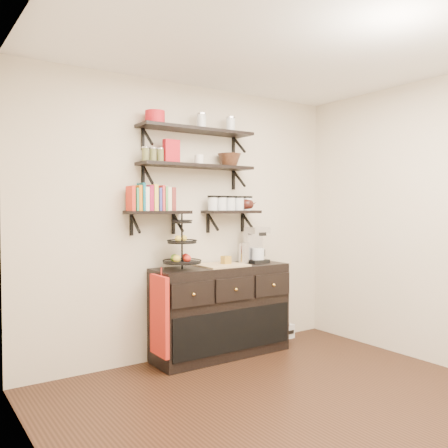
# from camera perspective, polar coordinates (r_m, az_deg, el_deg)

# --- Properties ---
(floor) EXTENTS (3.50, 3.50, 0.00)m
(floor) POSITION_cam_1_polar(r_m,az_deg,el_deg) (3.68, 10.83, -21.72)
(floor) COLOR black
(floor) RESTS_ON ground
(ceiling) EXTENTS (3.50, 3.50, 0.02)m
(ceiling) POSITION_cam_1_polar(r_m,az_deg,el_deg) (3.59, 11.13, 21.84)
(ceiling) COLOR white
(ceiling) RESTS_ON back_wall
(back_wall) EXTENTS (3.50, 0.02, 2.70)m
(back_wall) POSITION_cam_1_polar(r_m,az_deg,el_deg) (4.77, -4.07, 0.43)
(back_wall) COLOR beige
(back_wall) RESTS_ON ground
(left_wall) EXTENTS (0.02, 3.50, 2.70)m
(left_wall) POSITION_cam_1_polar(r_m,az_deg,el_deg) (2.47, -19.05, -1.13)
(left_wall) COLOR beige
(left_wall) RESTS_ON ground
(shelf_top) EXTENTS (1.20, 0.27, 0.23)m
(shelf_top) POSITION_cam_1_polar(r_m,az_deg,el_deg) (4.72, -3.28, 11.16)
(shelf_top) COLOR black
(shelf_top) RESTS_ON back_wall
(shelf_mid) EXTENTS (1.20, 0.27, 0.23)m
(shelf_mid) POSITION_cam_1_polar(r_m,az_deg,el_deg) (4.68, -3.28, 6.92)
(shelf_mid) COLOR black
(shelf_mid) RESTS_ON back_wall
(shelf_low_left) EXTENTS (0.60, 0.25, 0.23)m
(shelf_low_left) POSITION_cam_1_polar(r_m,az_deg,el_deg) (4.47, -7.98, 1.31)
(shelf_low_left) COLOR black
(shelf_low_left) RESTS_ON back_wall
(shelf_low_right) EXTENTS (0.60, 0.25, 0.23)m
(shelf_low_right) POSITION_cam_1_polar(r_m,az_deg,el_deg) (4.90, 0.88, 1.39)
(shelf_low_right) COLOR black
(shelf_low_right) RESTS_ON back_wall
(cookbooks) EXTENTS (0.43, 0.15, 0.26)m
(cookbooks) POSITION_cam_1_polar(r_m,az_deg,el_deg) (4.45, -8.59, 3.07)
(cookbooks) COLOR red
(cookbooks) RESTS_ON shelf_low_left
(glass_canisters) EXTENTS (0.54, 0.10, 0.13)m
(glass_canisters) POSITION_cam_1_polar(r_m,az_deg,el_deg) (4.89, 0.79, 2.41)
(glass_canisters) COLOR silver
(glass_canisters) RESTS_ON shelf_low_right
(sideboard) EXTENTS (1.40, 0.50, 0.92)m
(sideboard) POSITION_cam_1_polar(r_m,az_deg,el_deg) (4.80, -0.35, -10.37)
(sideboard) COLOR black
(sideboard) RESTS_ON floor
(fruit_stand) EXTENTS (0.36, 0.36, 0.52)m
(fruit_stand) POSITION_cam_1_polar(r_m,az_deg,el_deg) (4.48, -5.06, -3.12)
(fruit_stand) COLOR black
(fruit_stand) RESTS_ON sideboard
(candle) EXTENTS (0.08, 0.08, 0.08)m
(candle) POSITION_cam_1_polar(r_m,az_deg,el_deg) (4.75, 0.24, -4.34)
(candle) COLOR olive
(candle) RESTS_ON sideboard
(coffee_maker) EXTENTS (0.21, 0.20, 0.38)m
(coffee_maker) POSITION_cam_1_polar(r_m,az_deg,el_deg) (4.99, 3.82, -2.62)
(coffee_maker) COLOR black
(coffee_maker) RESTS_ON sideboard
(thermal_carafe) EXTENTS (0.11, 0.11, 0.22)m
(thermal_carafe) POSITION_cam_1_polar(r_m,az_deg,el_deg) (4.85, 2.45, -3.56)
(thermal_carafe) COLOR silver
(thermal_carafe) RESTS_ON sideboard
(apron) EXTENTS (0.04, 0.31, 0.72)m
(apron) POSITION_cam_1_polar(r_m,az_deg,el_deg) (4.34, -7.77, -10.87)
(apron) COLOR red
(apron) RESTS_ON sideboard
(radio) EXTENTS (0.30, 0.20, 0.18)m
(radio) POSITION_cam_1_polar(r_m,az_deg,el_deg) (5.51, 6.88, -12.67)
(radio) COLOR silver
(radio) RESTS_ON floor
(recipe_box) EXTENTS (0.16, 0.07, 0.22)m
(recipe_box) POSITION_cam_1_polar(r_m,az_deg,el_deg) (4.55, -6.36, 8.68)
(recipe_box) COLOR #B1141E
(recipe_box) RESTS_ON shelf_mid
(walnut_bowl) EXTENTS (0.24, 0.24, 0.13)m
(walnut_bowl) POSITION_cam_1_polar(r_m,az_deg,el_deg) (4.89, 0.64, 7.69)
(walnut_bowl) COLOR black
(walnut_bowl) RESTS_ON shelf_mid
(ramekins) EXTENTS (0.09, 0.09, 0.10)m
(ramekins) POSITION_cam_1_polar(r_m,az_deg,el_deg) (4.69, -3.03, 7.72)
(ramekins) COLOR white
(ramekins) RESTS_ON shelf_mid
(teapot) EXTENTS (0.20, 0.16, 0.15)m
(teapot) POSITION_cam_1_polar(r_m,az_deg,el_deg) (5.01, 2.76, 2.50)
(teapot) COLOR black
(teapot) RESTS_ON shelf_low_right
(red_pot) EXTENTS (0.18, 0.18, 0.12)m
(red_pot) POSITION_cam_1_polar(r_m,az_deg,el_deg) (4.52, -8.30, 12.56)
(red_pot) COLOR #B1141E
(red_pot) RESTS_ON shelf_top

